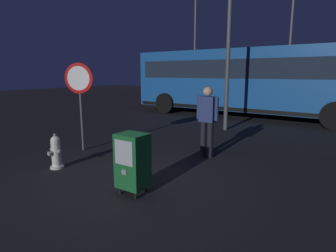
% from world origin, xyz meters
% --- Properties ---
extents(ground_plane, '(60.00, 60.00, 0.00)m').
position_xyz_m(ground_plane, '(0.00, 0.00, 0.00)').
color(ground_plane, black).
extents(fire_hydrant, '(0.33, 0.32, 0.75)m').
position_xyz_m(fire_hydrant, '(-1.63, -0.14, 0.35)').
color(fire_hydrant, silver).
rests_on(fire_hydrant, ground_plane).
extents(newspaper_box_primary, '(0.48, 0.42, 1.02)m').
position_xyz_m(newspaper_box_primary, '(0.55, -0.21, 0.57)').
color(newspaper_box_primary, black).
rests_on(newspaper_box_primary, ground_plane).
extents(stop_sign, '(0.71, 0.31, 2.23)m').
position_xyz_m(stop_sign, '(-2.31, 1.10, 1.60)').
color(stop_sign, '#4C4F54').
rests_on(stop_sign, ground_plane).
extents(pedestrian, '(0.55, 0.22, 1.67)m').
position_xyz_m(pedestrian, '(0.63, 2.35, 0.95)').
color(pedestrian, black).
rests_on(pedestrian, ground_plane).
extents(bus_near, '(10.54, 2.92, 3.00)m').
position_xyz_m(bus_near, '(-0.74, 9.15, 1.71)').
color(bus_near, '#19519E').
rests_on(bus_near, ground_plane).
extents(bus_far, '(10.66, 3.41, 3.00)m').
position_xyz_m(bus_far, '(-3.26, 12.75, 1.71)').
color(bus_far, red).
rests_on(bus_far, ground_plane).
extents(street_light_far_left, '(0.32, 0.32, 6.81)m').
position_xyz_m(street_light_far_left, '(-0.02, 14.17, 3.96)').
color(street_light_far_left, '#4C4F54').
rests_on(street_light_far_left, ground_plane).
extents(street_light_far_right, '(0.32, 0.32, 8.73)m').
position_xyz_m(street_light_far_right, '(-6.19, 14.14, 4.95)').
color(street_light_far_right, '#4C4F54').
rests_on(street_light_far_right, ground_plane).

